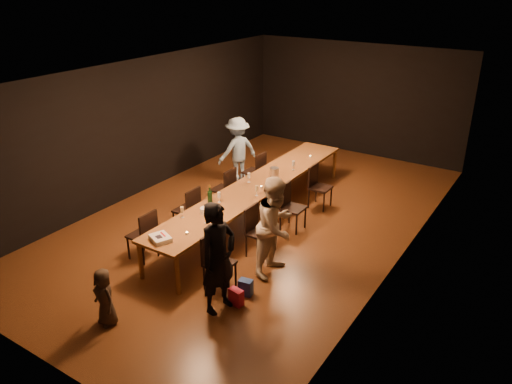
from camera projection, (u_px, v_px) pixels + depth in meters
The scene contains 30 objects.
ground at pixel (257, 218), 10.35m from camera, with size 10.00×10.00×0.00m, color #412010.
room_shell at pixel (257, 121), 9.50m from camera, with size 6.04×10.04×3.02m.
table at pixel (257, 187), 10.06m from camera, with size 0.90×6.00×0.75m.
chair_right_0 at pixel (220, 263), 7.90m from camera, with size 0.42×0.42×0.93m, color black, non-canonical shape.
chair_right_1 at pixel (260, 232), 8.82m from camera, with size 0.42×0.42×0.93m, color black, non-canonical shape.
chair_right_2 at pixel (293, 208), 9.74m from camera, with size 0.42×0.42×0.93m, color black, non-canonical shape.
chair_right_3 at pixel (320, 187), 10.66m from camera, with size 0.42×0.42×0.93m, color black, non-canonical shape.
chair_left_0 at pixel (142, 235), 8.74m from camera, with size 0.42×0.42×0.93m, color black, non-canonical shape.
chair_left_1 at pixel (186, 209), 9.66m from camera, with size 0.42×0.42×0.93m, color black, non-canonical shape.
chair_left_2 at pixel (223, 189), 10.58m from camera, with size 0.42×0.42×0.93m, color black, non-canonical shape.
chair_left_3 at pixel (254, 171), 11.50m from camera, with size 0.42×0.42×0.93m, color black, non-canonical shape.
woman_birthday at pixel (218, 258), 7.25m from camera, with size 0.64×0.42×1.75m, color black.
woman_tan at pixel (276, 226), 8.19m from camera, with size 0.84×0.65×1.72m, color beige.
man_blue at pixel (238, 150), 11.89m from camera, with size 1.02×0.59×1.58m, color #92BBE2.
child at pixel (105, 297), 7.10m from camera, with size 0.44×0.28×0.89m, color #423225.
gift_bag_red at pixel (236, 297), 7.62m from camera, with size 0.23×0.12×0.27m, color #DD2146.
gift_bag_blue at pixel (246, 287), 7.86m from camera, with size 0.21×0.14×0.27m, color #2547A3.
birthday_cake at pixel (160, 238), 7.96m from camera, with size 0.42×0.39×0.08m.
plate_stack at pixel (205, 210), 8.86m from camera, with size 0.18×0.18×0.10m, color white.
champagne_bottle at pixel (210, 194), 9.17m from camera, with size 0.09×0.09×0.37m, color black, non-canonical shape.
ice_bucket at pixel (274, 172), 10.38m from camera, with size 0.19×0.19×0.21m, color silver.
wineglass_0 at pixel (182, 212), 8.67m from camera, with size 0.06×0.06×0.21m, color beige, non-canonical shape.
wineglass_1 at pixel (206, 218), 8.48m from camera, with size 0.06×0.06×0.21m, color beige, non-canonical shape.
wineglass_2 at pixel (219, 197), 9.25m from camera, with size 0.06×0.06×0.21m, color silver, non-canonical shape.
wineglass_3 at pixel (257, 191), 9.52m from camera, with size 0.06×0.06×0.21m, color beige, non-canonical shape.
wineglass_4 at pixel (249, 178), 10.12m from camera, with size 0.06×0.06×0.21m, color silver, non-canonical shape.
wineglass_5 at pixel (293, 165), 10.76m from camera, with size 0.06×0.06×0.21m, color silver, non-canonical shape.
tealight_near at pixel (187, 233), 8.17m from camera, with size 0.05×0.05×0.03m, color #B2B7B2.
tealight_mid at pixel (261, 187), 9.91m from camera, with size 0.05×0.05×0.03m, color #B2B7B2.
tealight_far at pixel (310, 156), 11.54m from camera, with size 0.05×0.05×0.03m, color #B2B7B2.
Camera 1 is at (5.01, -7.76, 4.70)m, focal length 35.00 mm.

